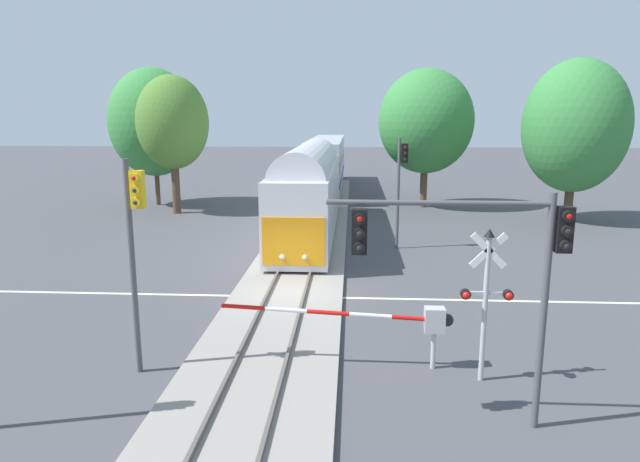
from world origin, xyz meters
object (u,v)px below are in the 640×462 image
commuter_train (320,172)px  pine_left_background (154,122)px  maple_right_background (575,126)px  traffic_signal_far_side (401,175)px  traffic_signal_near_right (483,252)px  traffic_signal_median (135,233)px  elm_centre_background (426,122)px  oak_behind_train (173,123)px  crossing_gate_near (405,320)px  crossing_signal_mast (486,290)px

commuter_train → pine_left_background: bearing=175.7°
maple_right_background → traffic_signal_far_side: bearing=-144.8°
traffic_signal_near_right → pine_left_background: (-18.52, 31.75, 2.43)m
commuter_train → traffic_signal_near_right: size_ratio=7.62×
traffic_signal_median → elm_centre_background: 31.91m
oak_behind_train → crossing_gate_near: bearing=-59.9°
traffic_signal_median → maple_right_background: bearing=49.5°
commuter_train → traffic_signal_near_right: (5.38, -30.75, 1.34)m
traffic_signal_median → pine_left_background: size_ratio=0.55×
maple_right_background → crossing_signal_mast: bearing=-114.9°
oak_behind_train → elm_centre_background: bearing=12.1°
commuter_train → oak_behind_train: size_ratio=4.18×
pine_left_background → elm_centre_background: bearing=0.5°
pine_left_background → oak_behind_train: pine_left_background is taller
crossing_gate_near → elm_centre_background: (4.06, 28.98, 5.20)m
traffic_signal_near_right → elm_centre_background: (2.74, 31.95, 2.50)m
traffic_signal_near_right → traffic_signal_far_side: size_ratio=0.92×
traffic_signal_median → crossing_signal_mast: bearing=0.2°
traffic_signal_median → oak_behind_train: size_ratio=0.60×
traffic_signal_near_right → traffic_signal_median: traffic_signal_median is taller
traffic_signal_median → pine_left_background: pine_left_background is taller
crossing_signal_mast → oak_behind_train: size_ratio=0.42×
maple_right_background → oak_behind_train: 27.60m
traffic_signal_median → maple_right_background: 31.49m
maple_right_background → oak_behind_train: maple_right_background is taller
traffic_signal_far_side → traffic_signal_near_right: bearing=-89.1°
elm_centre_background → pine_left_background: size_ratio=0.99×
traffic_signal_near_right → elm_centre_background: bearing=85.1°
crossing_signal_mast → traffic_signal_near_right: traffic_signal_near_right is taller
commuter_train → maple_right_background: maple_right_background is taller
traffic_signal_near_right → traffic_signal_median: size_ratio=0.92×
crossing_signal_mast → elm_centre_background: 30.02m
crossing_signal_mast → pine_left_background: (-19.22, 29.47, 4.00)m
pine_left_background → oak_behind_train: (2.73, -3.77, 0.01)m
crossing_signal_mast → oak_behind_train: (-16.49, 25.69, 4.00)m
traffic_signal_near_right → traffic_signal_far_side: 17.65m
pine_left_background → crossing_signal_mast: bearing=-56.9°
crossing_signal_mast → traffic_signal_median: size_ratio=0.71×
crossing_gate_near → traffic_signal_near_right: size_ratio=1.20×
traffic_signal_median → elm_centre_background: elm_centre_background is taller
traffic_signal_median → elm_centre_background: bearing=69.1°
traffic_signal_far_side → pine_left_background: pine_left_background is taller
maple_right_background → pine_left_background: size_ratio=1.00×
oak_behind_train → pine_left_background: bearing=125.9°
crossing_gate_near → crossing_signal_mast: bearing=-18.8°
traffic_signal_near_right → oak_behind_train: 32.22m
crossing_signal_mast → pine_left_background: 35.41m
crossing_signal_mast → pine_left_background: size_ratio=0.39×
elm_centre_background → pine_left_background: bearing=-179.5°
crossing_signal_mast → elm_centre_background: (2.04, 29.67, 4.07)m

